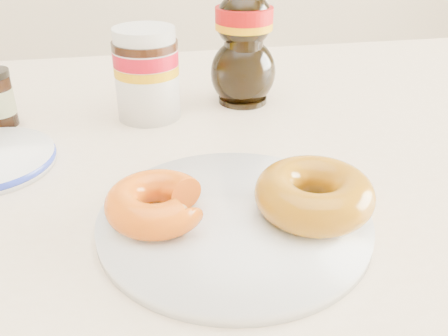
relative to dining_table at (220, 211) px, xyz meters
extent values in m
cube|color=#FDE4C1|center=(0.00, 0.00, 0.06)|extent=(1.40, 0.90, 0.04)
cylinder|color=#C6B28C|center=(0.62, 0.37, -0.31)|extent=(0.06, 0.06, 0.71)
cylinder|color=white|center=(-0.01, -0.15, 0.09)|extent=(0.25, 0.25, 0.01)
torus|color=white|center=(-0.01, -0.15, 0.09)|extent=(0.25, 0.25, 0.01)
torus|color=#C9670B|center=(-0.08, -0.14, 0.11)|extent=(0.12, 0.12, 0.03)
torus|color=#9B620A|center=(0.06, -0.16, 0.12)|extent=(0.12, 0.12, 0.04)
cylinder|color=white|center=(-0.07, 0.13, 0.13)|extent=(0.09, 0.09, 0.10)
cylinder|color=maroon|center=(-0.07, 0.13, 0.17)|extent=(0.09, 0.09, 0.02)
cylinder|color=#D89905|center=(-0.07, 0.13, 0.15)|extent=(0.09, 0.09, 0.01)
cylinder|color=black|center=(-0.07, 0.13, 0.18)|extent=(0.09, 0.09, 0.01)
cylinder|color=white|center=(-0.07, 0.13, 0.20)|extent=(0.08, 0.08, 0.02)
camera|label=1|loc=(-0.09, -0.52, 0.36)|focal=40.00mm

